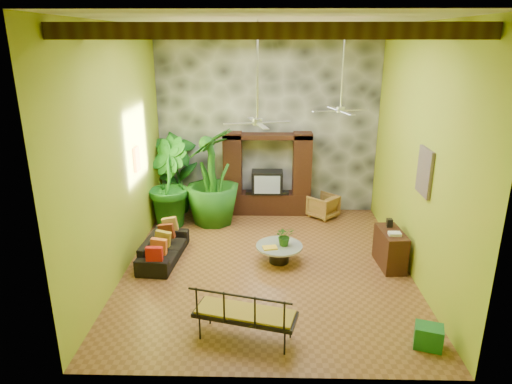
{
  "coord_description": "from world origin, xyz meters",
  "views": [
    {
      "loc": [
        -0.03,
        -8.93,
        4.68
      ],
      "look_at": [
        -0.24,
        0.2,
        1.61
      ],
      "focal_mm": 32.0,
      "sensor_mm": 36.0,
      "label": 1
    }
  ],
  "objects_px": {
    "ceiling_fan_back": "(341,100)",
    "coffee_table": "(279,251)",
    "tall_plant_b": "(167,182)",
    "ceiling_fan_front": "(258,111)",
    "sofa": "(164,248)",
    "green_bin": "(428,337)",
    "tall_plant_a": "(177,172)",
    "side_console": "(390,249)",
    "entertainment_center": "(267,180)",
    "iron_bench": "(245,313)",
    "tall_plant_c": "(212,177)",
    "wicker_armchair": "(323,206)"
  },
  "relations": [
    {
      "from": "tall_plant_b",
      "to": "green_bin",
      "type": "distance_m",
      "value": 7.25
    },
    {
      "from": "wicker_armchair",
      "to": "iron_bench",
      "type": "relative_size",
      "value": 0.4
    },
    {
      "from": "tall_plant_b",
      "to": "coffee_table",
      "type": "relative_size",
      "value": 2.26
    },
    {
      "from": "coffee_table",
      "to": "wicker_armchair",
      "type": "bearing_deg",
      "value": 64.82
    },
    {
      "from": "iron_bench",
      "to": "ceiling_fan_front",
      "type": "bearing_deg",
      "value": 100.75
    },
    {
      "from": "coffee_table",
      "to": "iron_bench",
      "type": "distance_m",
      "value": 2.89
    },
    {
      "from": "ceiling_fan_front",
      "to": "tall_plant_a",
      "type": "xyz_separation_m",
      "value": [
        -2.31,
        3.55,
        -2.22
      ]
    },
    {
      "from": "tall_plant_a",
      "to": "side_console",
      "type": "bearing_deg",
      "value": -31.24
    },
    {
      "from": "tall_plant_c",
      "to": "coffee_table",
      "type": "relative_size",
      "value": 2.49
    },
    {
      "from": "tall_plant_a",
      "to": "side_console",
      "type": "distance_m",
      "value": 6.08
    },
    {
      "from": "green_bin",
      "to": "entertainment_center",
      "type": "bearing_deg",
      "value": 113.63
    },
    {
      "from": "tall_plant_b",
      "to": "green_bin",
      "type": "height_order",
      "value": "tall_plant_b"
    },
    {
      "from": "tall_plant_b",
      "to": "ceiling_fan_front",
      "type": "bearing_deg",
      "value": -48.06
    },
    {
      "from": "sofa",
      "to": "ceiling_fan_front",
      "type": "bearing_deg",
      "value": -101.46
    },
    {
      "from": "tall_plant_b",
      "to": "tall_plant_a",
      "type": "bearing_deg",
      "value": 84.72
    },
    {
      "from": "sofa",
      "to": "tall_plant_b",
      "type": "distance_m",
      "value": 2.25
    },
    {
      "from": "sofa",
      "to": "side_console",
      "type": "bearing_deg",
      "value": -87.36
    },
    {
      "from": "ceiling_fan_back",
      "to": "sofa",
      "type": "height_order",
      "value": "ceiling_fan_back"
    },
    {
      "from": "entertainment_center",
      "to": "green_bin",
      "type": "xyz_separation_m",
      "value": [
        2.57,
        -5.87,
        -0.78
      ]
    },
    {
      "from": "ceiling_fan_back",
      "to": "coffee_table",
      "type": "relative_size",
      "value": 1.82
    },
    {
      "from": "tall_plant_c",
      "to": "coffee_table",
      "type": "bearing_deg",
      "value": -52.96
    },
    {
      "from": "ceiling_fan_back",
      "to": "tall_plant_a",
      "type": "bearing_deg",
      "value": 154.61
    },
    {
      "from": "wicker_armchair",
      "to": "iron_bench",
      "type": "bearing_deg",
      "value": 24.93
    },
    {
      "from": "sofa",
      "to": "coffee_table",
      "type": "bearing_deg",
      "value": -86.77
    },
    {
      "from": "tall_plant_a",
      "to": "wicker_armchair",
      "type": "bearing_deg",
      "value": -4.22
    },
    {
      "from": "ceiling_fan_front",
      "to": "wicker_armchair",
      "type": "height_order",
      "value": "ceiling_fan_front"
    },
    {
      "from": "wicker_armchair",
      "to": "tall_plant_a",
      "type": "relative_size",
      "value": 0.3
    },
    {
      "from": "ceiling_fan_front",
      "to": "tall_plant_c",
      "type": "xyz_separation_m",
      "value": [
        -1.23,
        2.79,
        -2.13
      ]
    },
    {
      "from": "ceiling_fan_back",
      "to": "tall_plant_c",
      "type": "bearing_deg",
      "value": 158.54
    },
    {
      "from": "tall_plant_a",
      "to": "tall_plant_c",
      "type": "height_order",
      "value": "tall_plant_c"
    },
    {
      "from": "entertainment_center",
      "to": "tall_plant_b",
      "type": "bearing_deg",
      "value": -161.32
    },
    {
      "from": "sofa",
      "to": "tall_plant_c",
      "type": "relative_size",
      "value": 0.72
    },
    {
      "from": "tall_plant_a",
      "to": "sofa",
      "type": "bearing_deg",
      "value": -85.94
    },
    {
      "from": "tall_plant_b",
      "to": "tall_plant_c",
      "type": "height_order",
      "value": "tall_plant_c"
    },
    {
      "from": "tall_plant_a",
      "to": "coffee_table",
      "type": "xyz_separation_m",
      "value": [
        2.78,
        -3.01,
        -0.92
      ]
    },
    {
      "from": "ceiling_fan_back",
      "to": "wicker_armchair",
      "type": "relative_size",
      "value": 2.66
    },
    {
      "from": "ceiling_fan_back",
      "to": "wicker_armchair",
      "type": "height_order",
      "value": "ceiling_fan_back"
    },
    {
      "from": "tall_plant_c",
      "to": "iron_bench",
      "type": "relative_size",
      "value": 1.45
    },
    {
      "from": "wicker_armchair",
      "to": "side_console",
      "type": "bearing_deg",
      "value": 65.29
    },
    {
      "from": "ceiling_fan_front",
      "to": "tall_plant_b",
      "type": "xyz_separation_m",
      "value": [
        -2.39,
        2.66,
        -2.25
      ]
    },
    {
      "from": "iron_bench",
      "to": "green_bin",
      "type": "bearing_deg",
      "value": 13.17
    },
    {
      "from": "iron_bench",
      "to": "coffee_table",
      "type": "bearing_deg",
      "value": 92.14
    },
    {
      "from": "entertainment_center",
      "to": "iron_bench",
      "type": "distance_m",
      "value": 5.83
    },
    {
      "from": "entertainment_center",
      "to": "ceiling_fan_front",
      "type": "bearing_deg",
      "value": -93.24
    },
    {
      "from": "wicker_armchair",
      "to": "tall_plant_a",
      "type": "bearing_deg",
      "value": -50.33
    },
    {
      "from": "ceiling_fan_front",
      "to": "green_bin",
      "type": "relative_size",
      "value": 4.32
    },
    {
      "from": "sofa",
      "to": "tall_plant_b",
      "type": "xyz_separation_m",
      "value": [
        -0.29,
        2.04,
        0.89
      ]
    },
    {
      "from": "iron_bench",
      "to": "side_console",
      "type": "height_order",
      "value": "iron_bench"
    },
    {
      "from": "wicker_armchair",
      "to": "tall_plant_b",
      "type": "xyz_separation_m",
      "value": [
        -4.13,
        -0.59,
        0.84
      ]
    },
    {
      "from": "side_console",
      "to": "tall_plant_a",
      "type": "bearing_deg",
      "value": 144.65
    }
  ]
}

